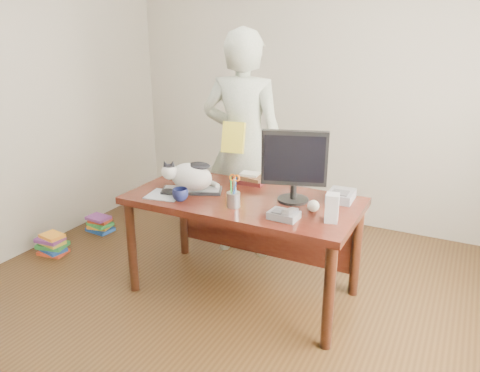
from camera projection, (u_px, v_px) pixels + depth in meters
name	position (u px, v px, depth m)	size (l,w,h in m)	color
room	(195.00, 129.00, 2.55)	(4.50, 4.50, 4.50)	black
desk	(248.00, 213.00, 3.37)	(1.60, 0.80, 0.75)	black
keyboard	(192.00, 190.00, 3.36)	(0.45, 0.32, 0.03)	black
cat	(189.00, 176.00, 3.33)	(0.39, 0.32, 0.24)	silver
monitor	(294.00, 162.00, 3.09)	(0.43, 0.27, 0.49)	black
pen_cup	(234.00, 198.00, 3.07)	(0.10, 0.09, 0.23)	gray
mousepad	(165.00, 195.00, 3.30)	(0.27, 0.25, 0.01)	#AAAFB6
mouse	(169.00, 192.00, 3.30)	(0.12, 0.09, 0.04)	black
coffee_mug	(180.00, 195.00, 3.19)	(0.11, 0.11, 0.09)	black
phone	(284.00, 214.00, 2.89)	(0.19, 0.16, 0.08)	slate
speaker	(332.00, 208.00, 2.83)	(0.09, 0.10, 0.18)	#B0B0B3
baseball	(313.00, 206.00, 3.00)	(0.08, 0.08, 0.08)	#EDE7CE
book_stack	(251.00, 179.00, 3.54)	(0.22, 0.17, 0.08)	#441212
calculator	(341.00, 196.00, 3.20)	(0.18, 0.23, 0.07)	slate
person	(243.00, 146.00, 3.85)	(0.69, 0.45, 1.88)	silver
held_book	(233.00, 138.00, 3.68)	(0.19, 0.13, 0.25)	yellow
book_pile_a	(52.00, 244.00, 4.05)	(0.27, 0.22, 0.18)	#B03419
book_pile_b	(100.00, 224.00, 4.51)	(0.26, 0.20, 0.15)	navy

